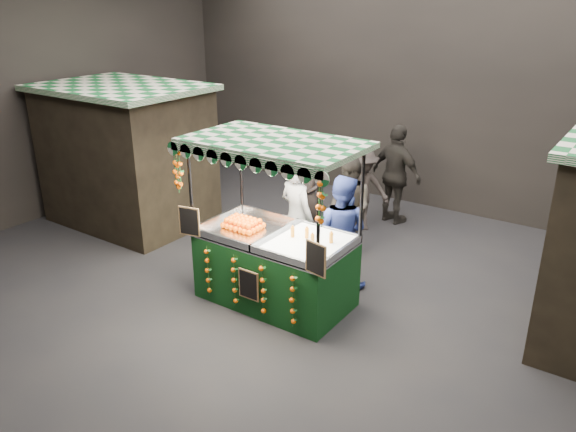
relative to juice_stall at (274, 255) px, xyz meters
The scene contains 11 objects.
ground 0.78m from the juice_stall, ahead, with size 12.00×12.00×0.00m, color black.
market_hall 2.67m from the juice_stall, ahead, with size 12.10×10.10×5.05m.
neighbour_stall_left 4.28m from the juice_stall, 166.48° to the left, with size 3.00×2.20×2.60m.
juice_stall is the anchor object (origin of this frame).
vendor_grey 1.06m from the juice_stall, 106.57° to the left, with size 0.75×0.58×1.82m.
vendor_blue 1.11m from the juice_stall, 63.93° to the left, with size 0.93×0.78×1.72m.
shopper_0 2.30m from the juice_stall, 110.81° to the left, with size 0.65×0.48×1.63m.
shopper_1 1.95m from the juice_stall, 86.87° to the left, with size 1.02×0.94×1.69m.
shopper_2 3.77m from the juice_stall, 88.42° to the left, with size 1.19×0.75×1.89m.
shopper_3 3.10m from the juice_stall, 94.69° to the left, with size 1.15×1.05×1.55m.
shopper_4 5.29m from the juice_stall, 142.99° to the left, with size 0.96×0.74×1.74m.
Camera 1 is at (3.85, -5.64, 4.10)m, focal length 34.85 mm.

